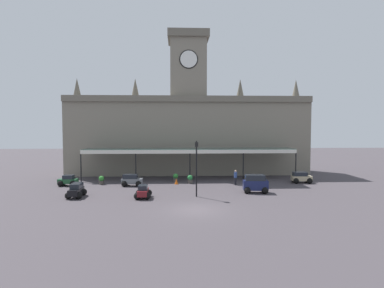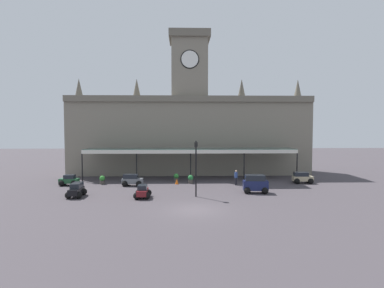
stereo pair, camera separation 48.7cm
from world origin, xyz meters
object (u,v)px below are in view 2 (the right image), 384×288
Objects in this scene: planter_by_canopy at (191,179)px; car_green_sedan at (69,181)px; car_black_estate at (76,191)px; planter_near_kerb at (102,180)px; planter_forecourt_centre at (176,177)px; pedestrian_beside_cars at (236,177)px; traffic_cone at (177,181)px; car_beige_estate at (302,178)px; car_navy_van at (255,185)px; car_grey_estate at (132,181)px; victorian_lamppost at (196,162)px; car_maroon_sedan at (143,192)px.

car_green_sedan is at bearing -176.12° from planter_by_canopy.
car_black_estate is 2.36× the size of planter_near_kerb.
car_green_sedan is 11.94m from planter_forecourt_centre.
pedestrian_beside_cars is 6.64m from traffic_cone.
traffic_cone is 1.63m from planter_by_canopy.
traffic_cone is at bearing 173.38° from pedestrian_beside_cars.
planter_near_kerb is 1.00× the size of planter_by_canopy.
planter_forecourt_centre is (-14.45, 1.53, -0.07)m from car_beige_estate.
car_navy_van reaches higher than car_grey_estate.
pedestrian_beside_cars is 7.76m from victorian_lamppost.
planter_forecourt_centre is at bearing 71.15° from car_maroon_sedan.
pedestrian_beside_cars reaches higher than planter_by_canopy.
car_grey_estate reaches higher than car_green_sedan.
victorian_lamppost reaches higher than car_grey_estate.
car_black_estate is 11.39m from victorian_lamppost.
car_maroon_sedan reaches higher than traffic_cone.
car_beige_estate reaches higher than traffic_cone.
car_beige_estate is at bearing 37.98° from car_navy_van.
car_black_estate is 12.04m from planter_forecourt_centre.
car_green_sedan is at bearing 167.02° from car_navy_van.
car_black_estate is 6.86m from car_grey_estate.
planter_forecourt_centre is (-0.10, 1.68, 0.19)m from traffic_cone.
victorian_lamppost is (-4.68, -5.74, 2.30)m from pedestrian_beside_cars.
car_maroon_sedan is at bearing -35.69° from car_green_sedan.
victorian_lamppost reaches higher than planter_near_kerb.
planter_forecourt_centre is at bearing 28.31° from car_grey_estate.
victorian_lamppost is (-5.88, -1.51, 2.41)m from car_navy_van.
pedestrian_beside_cars is 0.32× the size of victorian_lamppost.
victorian_lamppost is at bearing -165.62° from car_navy_van.
car_black_estate is 6.22m from car_maroon_sedan.
car_maroon_sedan is 7.46m from traffic_cone.
planter_by_canopy is 2.08m from planter_forecourt_centre.
pedestrian_beside_cars is (15.76, 5.45, 0.34)m from car_black_estate.
car_maroon_sedan is 2.14× the size of planter_near_kerb.
car_black_estate is at bearing -148.27° from planter_by_canopy.
planter_near_kerb is (-10.30, 6.75, -2.72)m from victorian_lamppost.
planter_forecourt_centre is (-1.66, 1.24, 0.00)m from planter_by_canopy.
car_beige_estate is 2.39× the size of planter_near_kerb.
car_grey_estate is at bearing 107.42° from car_maroon_sedan.
car_beige_estate is 0.44× the size of victorian_lamppost.
planter_forecourt_centre is at bearing 10.39° from car_green_sedan.
pedestrian_beside_cars is 7.11m from planter_forecourt_centre.
car_beige_estate is at bearing 3.09° from car_grey_estate.
car_black_estate is (-16.96, -1.22, -0.24)m from car_navy_van.
planter_forecourt_centre is at bearing 173.95° from car_beige_estate.
traffic_cone is at bearing 10.32° from car_grey_estate.
car_navy_van is at bearing 14.38° from victorian_lamppost.
car_navy_van is 6.53m from victorian_lamppost.
car_grey_estate is at bearing -151.69° from planter_forecourt_centre.
traffic_cone is (-6.57, 0.76, -0.61)m from pedestrian_beside_cars.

